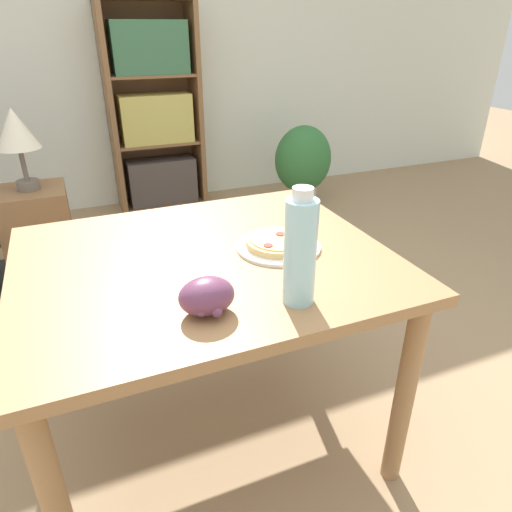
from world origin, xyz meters
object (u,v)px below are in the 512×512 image
Objects in this scene: grape_bunch at (206,297)px; bookshelf at (155,115)px; pizza_on_plate at (278,244)px; table_lamp at (16,133)px; potted_plant_floor at (303,163)px; side_table at (41,241)px; drink_bottle at (300,251)px.

bookshelf is (0.42, 2.74, -0.04)m from grape_bunch.
pizza_on_plate is at bearing -92.60° from bookshelf.
pizza_on_plate is 0.65× the size of table_lamp.
grape_bunch is at bearing -122.98° from potted_plant_floor.
pizza_on_plate is at bearing -60.55° from table_lamp.
grape_bunch is at bearing -74.12° from side_table.
pizza_on_plate is 2.48m from bookshelf.
bookshelf is 1.21m from potted_plant_floor.
table_lamp is (-0.69, 1.67, 0.01)m from drink_bottle.
bookshelf is at bearing 51.33° from table_lamp.
pizza_on_plate is at bearing -120.05° from potted_plant_floor.
side_table is (-0.77, 1.37, -0.45)m from pizza_on_plate.
bookshelf reaches higher than table_lamp.
grape_bunch reaches higher than side_table.
bookshelf is (0.11, 2.48, -0.01)m from pizza_on_plate.
drink_bottle reaches higher than table_lamp.
bookshelf reaches higher than side_table.
bookshelf is 1.43m from table_lamp.
potted_plant_floor is at bearing 57.02° from grape_bunch.
pizza_on_plate is 1.58m from table_lamp.
potted_plant_floor is (1.06, -0.45, -0.37)m from bookshelf.
drink_bottle reaches higher than potted_plant_floor.
drink_bottle is at bearing -105.84° from pizza_on_plate.
drink_bottle reaches higher than grape_bunch.
drink_bottle is at bearing -118.42° from potted_plant_floor.
pizza_on_plate is at bearing 39.71° from grape_bunch.
grape_bunch is at bearing -98.79° from bookshelf.
table_lamp is 0.63× the size of potted_plant_floor.
drink_bottle is 1.80m from table_lamp.
bookshelf reaches higher than potted_plant_floor.
side_table is (-0.69, 1.67, -0.57)m from drink_bottle.
side_table is at bearing -128.67° from bookshelf.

